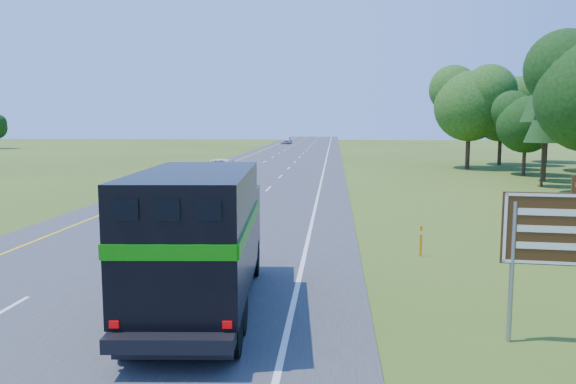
{
  "coord_description": "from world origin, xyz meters",
  "views": [
    {
      "loc": [
        6.54,
        -1.81,
        4.84
      ],
      "look_at": [
        4.51,
        22.75,
        1.74
      ],
      "focal_mm": 35.0,
      "sensor_mm": 36.0,
      "label": 1
    }
  ],
  "objects_px": {
    "horse_truck": "(201,236)",
    "far_car": "(286,140)",
    "white_suv": "(220,169)",
    "exit_sign": "(557,236)"
  },
  "relations": [
    {
      "from": "horse_truck",
      "to": "far_car",
      "type": "bearing_deg",
      "value": 89.44
    },
    {
      "from": "horse_truck",
      "to": "white_suv",
      "type": "distance_m",
      "value": 33.22
    },
    {
      "from": "white_suv",
      "to": "exit_sign",
      "type": "bearing_deg",
      "value": -64.24
    },
    {
      "from": "white_suv",
      "to": "far_car",
      "type": "relative_size",
      "value": 1.22
    },
    {
      "from": "horse_truck",
      "to": "white_suv",
      "type": "xyz_separation_m",
      "value": [
        -6.24,
        32.61,
        -1.11
      ]
    },
    {
      "from": "horse_truck",
      "to": "exit_sign",
      "type": "bearing_deg",
      "value": -14.48
    },
    {
      "from": "white_suv",
      "to": "exit_sign",
      "type": "height_order",
      "value": "exit_sign"
    },
    {
      "from": "horse_truck",
      "to": "far_car",
      "type": "distance_m",
      "value": 108.35
    },
    {
      "from": "horse_truck",
      "to": "white_suv",
      "type": "relative_size",
      "value": 1.4
    },
    {
      "from": "horse_truck",
      "to": "far_car",
      "type": "xyz_separation_m",
      "value": [
        -7.1,
        108.11,
        -1.11
      ]
    }
  ]
}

